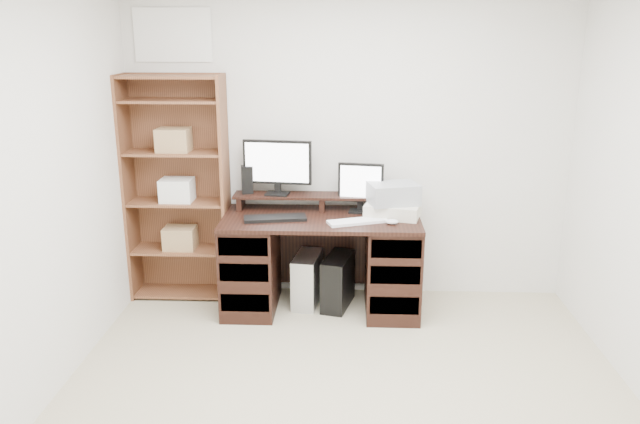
# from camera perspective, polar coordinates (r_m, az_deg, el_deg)

# --- Properties ---
(room) EXTENTS (3.54, 4.04, 2.54)m
(room) POSITION_cam_1_polar(r_m,az_deg,el_deg) (3.03, 2.55, -0.38)
(room) COLOR #B8AE8E
(room) RESTS_ON ground
(desk) EXTENTS (1.50, 0.70, 0.75)m
(desk) POSITION_cam_1_polar(r_m,az_deg,el_deg) (4.86, 0.11, -4.51)
(desk) COLOR black
(desk) RESTS_ON ground
(riser_shelf) EXTENTS (1.40, 0.22, 0.12)m
(riser_shelf) POSITION_cam_1_polar(r_m,az_deg,el_deg) (4.92, 0.21, 1.30)
(riser_shelf) COLOR black
(riser_shelf) RESTS_ON desk
(monitor_wide) EXTENTS (0.54, 0.16, 0.43)m
(monitor_wide) POSITION_cam_1_polar(r_m,az_deg,el_deg) (4.88, -3.93, 4.37)
(monitor_wide) COLOR black
(monitor_wide) RESTS_ON riser_shelf
(monitor_small) EXTENTS (0.35, 0.15, 0.38)m
(monitor_small) POSITION_cam_1_polar(r_m,az_deg,el_deg) (4.83, 3.74, 2.42)
(monitor_small) COLOR black
(monitor_small) RESTS_ON desk
(speaker) EXTENTS (0.10, 0.10, 0.22)m
(speaker) POSITION_cam_1_polar(r_m,az_deg,el_deg) (4.97, -6.67, 2.96)
(speaker) COLOR black
(speaker) RESTS_ON riser_shelf
(keyboard_black) EXTENTS (0.48, 0.23, 0.03)m
(keyboard_black) POSITION_cam_1_polar(r_m,az_deg,el_deg) (4.68, -4.12, -0.57)
(keyboard_black) COLOR black
(keyboard_black) RESTS_ON desk
(keyboard_white) EXTENTS (0.46, 0.28, 0.02)m
(keyboard_white) POSITION_cam_1_polar(r_m,az_deg,el_deg) (4.60, 3.44, -0.86)
(keyboard_white) COLOR white
(keyboard_white) RESTS_ON desk
(mouse) EXTENTS (0.10, 0.07, 0.04)m
(mouse) POSITION_cam_1_polar(r_m,az_deg,el_deg) (4.59, 6.59, -0.89)
(mouse) COLOR silver
(mouse) RESTS_ON desk
(printer) EXTENTS (0.46, 0.39, 0.10)m
(printer) POSITION_cam_1_polar(r_m,az_deg,el_deg) (4.78, 6.67, 0.21)
(printer) COLOR beige
(printer) RESTS_ON desk
(basket) EXTENTS (0.41, 0.34, 0.16)m
(basket) POSITION_cam_1_polar(r_m,az_deg,el_deg) (4.75, 6.72, 1.69)
(basket) COLOR #93979C
(basket) RESTS_ON printer
(tower_silver) EXTENTS (0.24, 0.43, 0.41)m
(tower_silver) POSITION_cam_1_polar(r_m,az_deg,el_deg) (5.00, -1.17, -6.16)
(tower_silver) COLOR silver
(tower_silver) RESTS_ON ground
(tower_black) EXTENTS (0.27, 0.45, 0.41)m
(tower_black) POSITION_cam_1_polar(r_m,az_deg,el_deg) (4.96, 1.64, -6.35)
(tower_black) COLOR black
(tower_black) RESTS_ON ground
(bookshelf) EXTENTS (0.80, 0.30, 1.80)m
(bookshelf) POSITION_cam_1_polar(r_m,az_deg,el_deg) (5.08, -12.88, 2.25)
(bookshelf) COLOR brown
(bookshelf) RESTS_ON ground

